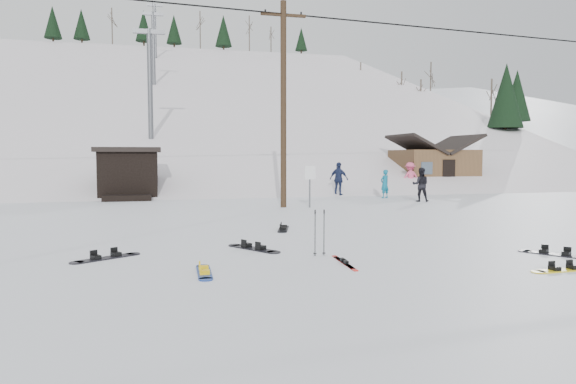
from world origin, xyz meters
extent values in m
plane|color=white|center=(0.00, 0.00, 0.00)|extent=(200.00, 200.00, 0.00)
cube|color=white|center=(0.00, 55.00, -12.00)|extent=(60.00, 85.24, 65.97)
cube|color=white|center=(38.00, 50.00, -11.00)|extent=(45.66, 93.98, 54.59)
cylinder|color=#3A2819|center=(2.00, 14.00, 4.50)|extent=(0.26, 0.26, 9.00)
cube|color=#3A2819|center=(2.00, 14.00, 8.40)|extent=(2.00, 0.12, 0.12)
cylinder|color=black|center=(2.00, 14.00, 8.52)|extent=(0.08, 0.08, 0.12)
cylinder|color=#595B60|center=(3.10, 13.60, 0.90)|extent=(0.07, 0.07, 1.80)
cube|color=white|center=(3.10, 13.56, 1.55)|extent=(0.50, 0.04, 0.60)
cube|color=black|center=(-5.00, 21.00, 1.25)|extent=(3.00, 3.00, 2.50)
cube|color=black|center=(-5.00, 21.00, 2.62)|extent=(3.40, 3.40, 0.25)
cube|color=black|center=(-5.00, 19.20, 0.15)|extent=(2.40, 1.20, 0.30)
cylinder|color=#595B60|center=(-4.00, 30.00, 7.25)|extent=(0.36, 0.36, 8.00)
cube|color=#595B60|center=(-4.00, 30.00, 11.05)|extent=(2.20, 0.30, 0.30)
cylinder|color=#595B60|center=(-4.00, 50.00, 13.75)|extent=(0.36, 0.36, 8.00)
cube|color=#595B60|center=(-4.00, 50.00, 17.55)|extent=(2.20, 0.30, 0.30)
cylinder|color=#595B60|center=(-4.00, 70.00, 20.25)|extent=(0.36, 0.36, 8.00)
cube|color=#595B60|center=(-4.00, 70.00, 24.05)|extent=(2.20, 0.30, 0.30)
cube|color=brown|center=(15.00, 24.00, 1.35)|extent=(5.00, 4.00, 2.70)
cube|color=black|center=(13.65, 24.00, 3.05)|extent=(2.69, 4.40, 1.43)
cube|color=black|center=(16.35, 24.00, 3.05)|extent=(2.69, 4.40, 1.43)
cube|color=black|center=(15.00, 21.98, 1.10)|extent=(0.90, 0.06, 1.90)
cube|color=#18399D|center=(-2.44, 1.80, 0.01)|extent=(0.30, 1.17, 0.02)
cylinder|color=#18399D|center=(-2.43, 2.39, 0.01)|extent=(0.27, 0.27, 0.02)
cylinder|color=#18399D|center=(-2.46, 1.22, 0.01)|extent=(0.27, 0.27, 0.02)
cube|color=yellow|center=(-2.44, 2.01, 0.06)|extent=(0.19, 0.15, 0.08)
cube|color=yellow|center=(-2.45, 1.59, 0.06)|extent=(0.19, 0.15, 0.08)
cube|color=red|center=(0.52, 1.94, 0.01)|extent=(0.15, 1.44, 0.02)
cube|color=black|center=(0.52, 1.94, 0.05)|extent=(0.09, 0.26, 0.06)
cube|color=red|center=(0.52, 2.09, 0.01)|extent=(0.15, 1.44, 0.02)
cube|color=black|center=(0.52, 2.09, 0.05)|extent=(0.09, 0.26, 0.06)
cylinder|color=black|center=(0.16, 2.96, 0.51)|extent=(0.02, 0.02, 1.02)
cylinder|color=black|center=(0.16, 2.96, 0.05)|extent=(0.08, 0.08, 0.01)
cylinder|color=black|center=(0.16, 2.96, 1.01)|extent=(0.03, 0.03, 0.09)
cylinder|color=black|center=(0.37, 2.96, 0.51)|extent=(0.02, 0.02, 1.02)
cylinder|color=black|center=(0.37, 2.96, 0.05)|extent=(0.08, 0.08, 0.01)
cylinder|color=black|center=(0.37, 2.96, 1.01)|extent=(0.03, 0.03, 0.09)
cube|color=black|center=(-4.45, 3.72, 0.01)|extent=(1.29, 0.99, 0.03)
cylinder|color=black|center=(-3.89, 4.09, 0.01)|extent=(0.31, 0.31, 0.03)
cylinder|color=black|center=(-5.01, 3.35, 0.01)|extent=(0.31, 0.31, 0.03)
cube|color=black|center=(-4.25, 3.85, 0.07)|extent=(0.26, 0.27, 0.09)
cube|color=black|center=(-4.65, 3.59, 0.07)|extent=(0.26, 0.27, 0.09)
cube|color=black|center=(-1.07, 4.09, 0.01)|extent=(1.03, 1.33, 0.03)
cylinder|color=black|center=(-1.46, 4.67, 0.01)|extent=(0.32, 0.32, 0.03)
cylinder|color=black|center=(-0.69, 3.52, 0.01)|extent=(0.32, 0.32, 0.03)
cube|color=black|center=(-1.21, 4.30, 0.07)|extent=(0.28, 0.27, 0.09)
cube|color=black|center=(-0.93, 3.89, 0.07)|extent=(0.28, 0.27, 0.09)
cube|color=black|center=(5.54, 1.72, 0.01)|extent=(0.99, 1.26, 0.03)
cylinder|color=black|center=(5.17, 2.27, 0.01)|extent=(0.30, 0.30, 0.03)
cube|color=black|center=(5.67, 1.52, 0.07)|extent=(0.27, 0.26, 0.09)
cube|color=black|center=(5.41, 1.92, 0.07)|extent=(0.27, 0.26, 0.09)
cube|color=yellow|center=(4.52, 0.32, 0.01)|extent=(1.22, 0.32, 0.02)
cylinder|color=yellow|center=(3.91, 0.29, 0.01)|extent=(0.28, 0.28, 0.02)
cube|color=black|center=(4.74, 0.33, 0.06)|extent=(0.16, 0.20, 0.08)
cube|color=black|center=(4.30, 0.31, 0.06)|extent=(0.16, 0.20, 0.08)
cube|color=black|center=(0.41, 7.23, 0.01)|extent=(0.63, 1.28, 0.03)
cylinder|color=black|center=(0.59, 7.83, 0.01)|extent=(0.29, 0.29, 0.03)
cylinder|color=black|center=(0.23, 6.64, 0.01)|extent=(0.29, 0.29, 0.03)
cube|color=black|center=(0.48, 7.45, 0.07)|extent=(0.24, 0.21, 0.08)
cube|color=black|center=(0.35, 7.02, 0.07)|extent=(0.24, 0.21, 0.08)
imported|color=#0D6685|center=(8.49, 17.60, 0.77)|extent=(0.66, 0.56, 1.54)
imported|color=black|center=(9.32, 15.14, 0.85)|extent=(1.02, 0.93, 1.70)
imported|color=#DE4E78|center=(12.20, 21.94, 0.94)|extent=(1.27, 0.79, 1.88)
imported|color=#1D2648|center=(6.50, 19.43, 0.97)|extent=(1.12, 1.15, 1.93)
camera|label=1|loc=(-3.18, -8.15, 2.27)|focal=32.00mm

